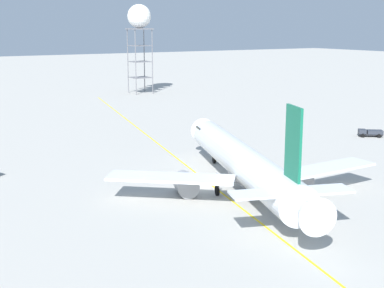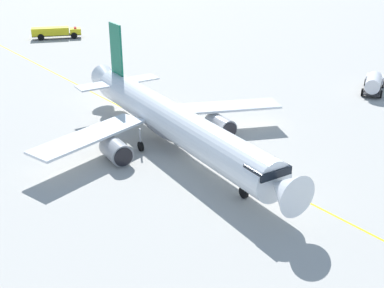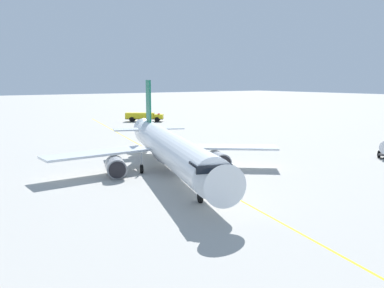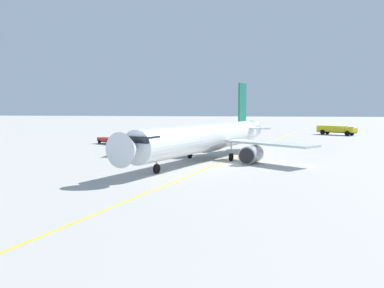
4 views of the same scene
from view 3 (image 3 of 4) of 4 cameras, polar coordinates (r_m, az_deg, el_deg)
name	(u,v)px [view 3 (image 3 of 4)]	position (r m, az deg, el deg)	size (l,w,h in m)	color
ground_plane	(209,175)	(50.44, 2.46, -4.39)	(600.00, 600.00, 0.00)	#ADAAA3
airliner_main	(169,149)	(50.81, -3.23, -0.74)	(29.50, 38.11, 11.65)	silver
fire_tender_truck	(144,116)	(116.42, -6.78, 3.90)	(10.13, 8.53, 2.50)	#232326
taxiway_centreline	(204,180)	(47.97, 1.64, -5.08)	(36.62, 163.86, 0.01)	yellow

